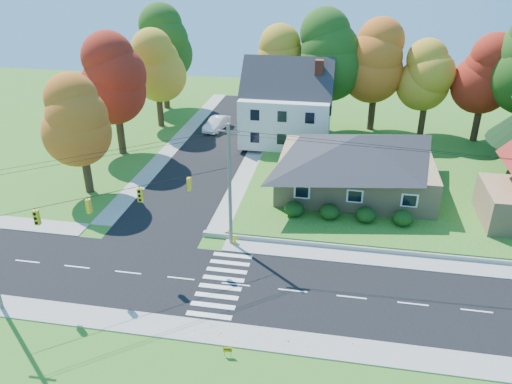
# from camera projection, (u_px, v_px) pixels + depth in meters

# --- Properties ---
(ground) EXTENTS (120.00, 120.00, 0.00)m
(ground) POSITION_uv_depth(u_px,v_px,m) (236.00, 285.00, 34.87)
(ground) COLOR #3D7923
(road_main) EXTENTS (90.00, 8.00, 0.02)m
(road_main) POSITION_uv_depth(u_px,v_px,m) (236.00, 284.00, 34.87)
(road_main) COLOR black
(road_main) RESTS_ON ground
(road_cross) EXTENTS (8.00, 44.00, 0.02)m
(road_cross) POSITION_uv_depth(u_px,v_px,m) (216.00, 146.00, 59.08)
(road_cross) COLOR black
(road_cross) RESTS_ON ground
(sidewalk_north) EXTENTS (90.00, 2.00, 0.08)m
(sidewalk_north) POSITION_uv_depth(u_px,v_px,m) (249.00, 246.00, 39.27)
(sidewalk_north) COLOR #9C9A90
(sidewalk_north) RESTS_ON ground
(sidewalk_south) EXTENTS (90.00, 2.00, 0.08)m
(sidewalk_south) POSITION_uv_depth(u_px,v_px,m) (218.00, 333.00, 30.44)
(sidewalk_south) COLOR #9C9A90
(sidewalk_south) RESTS_ON ground
(lawn) EXTENTS (30.00, 30.00, 0.50)m
(lawn) POSITION_uv_depth(u_px,v_px,m) (403.00, 174.00, 51.24)
(lawn) COLOR #3D7923
(lawn) RESTS_ON ground
(ranch_house) EXTENTS (14.60, 10.60, 5.40)m
(ranch_house) POSITION_uv_depth(u_px,v_px,m) (356.00, 162.00, 46.28)
(ranch_house) COLOR tan
(ranch_house) RESTS_ON lawn
(colonial_house) EXTENTS (10.40, 8.40, 9.60)m
(colonial_house) POSITION_uv_depth(u_px,v_px,m) (287.00, 107.00, 57.55)
(colonial_house) COLOR silver
(colonial_house) RESTS_ON lawn
(hedge_row) EXTENTS (10.70, 1.70, 1.27)m
(hedge_row) POSITION_uv_depth(u_px,v_px,m) (348.00, 213.00, 41.83)
(hedge_row) COLOR #163A10
(hedge_row) RESTS_ON lawn
(traffic_infrastructure) EXTENTS (38.10, 10.66, 10.00)m
(traffic_infrastructure) POSITION_uv_depth(u_px,v_px,m) (236.00, 211.00, 33.81)
(traffic_infrastructure) COLOR #666059
(traffic_infrastructure) RESTS_ON ground
(tree_lot_0) EXTENTS (6.72, 6.72, 12.51)m
(tree_lot_0) POSITION_uv_depth(u_px,v_px,m) (277.00, 63.00, 61.52)
(tree_lot_0) COLOR #3F2A19
(tree_lot_0) RESTS_ON lawn
(tree_lot_1) EXTENTS (7.84, 7.84, 14.60)m
(tree_lot_1) POSITION_uv_depth(u_px,v_px,m) (326.00, 56.00, 59.11)
(tree_lot_1) COLOR #3F2A19
(tree_lot_1) RESTS_ON lawn
(tree_lot_2) EXTENTS (7.28, 7.28, 13.56)m
(tree_lot_2) POSITION_uv_depth(u_px,v_px,m) (377.00, 61.00, 59.33)
(tree_lot_2) COLOR #3F2A19
(tree_lot_2) RESTS_ON lawn
(tree_lot_3) EXTENTS (6.16, 6.16, 11.47)m
(tree_lot_3) POSITION_uv_depth(u_px,v_px,m) (429.00, 76.00, 58.07)
(tree_lot_3) COLOR #3F2A19
(tree_lot_3) RESTS_ON lawn
(tree_lot_4) EXTENTS (6.72, 6.72, 12.51)m
(tree_lot_4) POSITION_uv_depth(u_px,v_px,m) (486.00, 75.00, 55.95)
(tree_lot_4) COLOR #3F2A19
(tree_lot_4) RESTS_ON lawn
(tree_west_0) EXTENTS (6.16, 6.16, 11.47)m
(tree_west_0) POSITION_uv_depth(u_px,v_px,m) (79.00, 120.00, 44.99)
(tree_west_0) COLOR #3F2A19
(tree_west_0) RESTS_ON ground
(tree_west_1) EXTENTS (7.28, 7.28, 13.56)m
(tree_west_1) POSITION_uv_depth(u_px,v_px,m) (114.00, 79.00, 53.40)
(tree_west_1) COLOR #3F2A19
(tree_west_1) RESTS_ON ground
(tree_west_2) EXTENTS (6.72, 6.72, 12.51)m
(tree_west_2) POSITION_uv_depth(u_px,v_px,m) (156.00, 66.00, 62.35)
(tree_west_2) COLOR #3F2A19
(tree_west_2) RESTS_ON ground
(tree_west_3) EXTENTS (7.84, 7.84, 14.60)m
(tree_west_3) POSITION_uv_depth(u_px,v_px,m) (162.00, 44.00, 69.15)
(tree_west_3) COLOR #3F2A19
(tree_west_3) RESTS_ON ground
(white_car) EXTENTS (2.79, 5.26, 1.65)m
(white_car) POSITION_uv_depth(u_px,v_px,m) (217.00, 124.00, 63.88)
(white_car) COLOR white
(white_car) RESTS_ON road_cross
(fire_hydrant) EXTENTS (0.42, 0.34, 0.76)m
(fire_hydrant) POSITION_uv_depth(u_px,v_px,m) (235.00, 239.00, 39.55)
(fire_hydrant) COLOR #E7E609
(fire_hydrant) RESTS_ON ground
(yard_sign) EXTENTS (0.53, 0.09, 0.66)m
(yard_sign) POSITION_uv_depth(u_px,v_px,m) (228.00, 350.00, 28.59)
(yard_sign) COLOR black
(yard_sign) RESTS_ON ground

